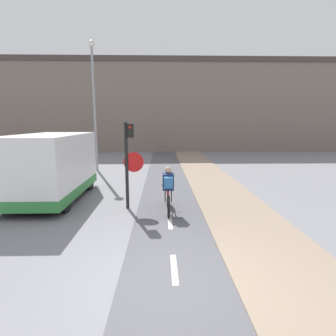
{
  "coord_description": "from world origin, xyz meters",
  "views": [
    {
      "loc": [
        -0.24,
        -4.3,
        2.9
      ],
      "look_at": [
        0.0,
        5.46,
        1.2
      ],
      "focal_mm": 28.0,
      "sensor_mm": 36.0,
      "label": 1
    }
  ],
  "objects_px": {
    "traffic_light_pole": "(129,156)",
    "cyclist_near": "(168,191)",
    "van": "(52,168)",
    "street_lamp_far": "(94,94)"
  },
  "relations": [
    {
      "from": "traffic_light_pole",
      "to": "cyclist_near",
      "type": "xyz_separation_m",
      "value": [
        1.29,
        -0.44,
        -1.09
      ]
    },
    {
      "from": "cyclist_near",
      "to": "van",
      "type": "height_order",
      "value": "van"
    },
    {
      "from": "street_lamp_far",
      "to": "cyclist_near",
      "type": "bearing_deg",
      "value": -61.64
    },
    {
      "from": "traffic_light_pole",
      "to": "van",
      "type": "relative_size",
      "value": 0.64
    },
    {
      "from": "cyclist_near",
      "to": "van",
      "type": "relative_size",
      "value": 0.39
    },
    {
      "from": "street_lamp_far",
      "to": "cyclist_near",
      "type": "relative_size",
      "value": 4.23
    },
    {
      "from": "van",
      "to": "cyclist_near",
      "type": "bearing_deg",
      "value": -19.8
    },
    {
      "from": "street_lamp_far",
      "to": "van",
      "type": "xyz_separation_m",
      "value": [
        -0.17,
        -6.14,
        -3.31
      ]
    },
    {
      "from": "traffic_light_pole",
      "to": "van",
      "type": "bearing_deg",
      "value": 159.86
    },
    {
      "from": "street_lamp_far",
      "to": "cyclist_near",
      "type": "xyz_separation_m",
      "value": [
        4.15,
        -7.7,
        -3.8
      ]
    }
  ]
}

